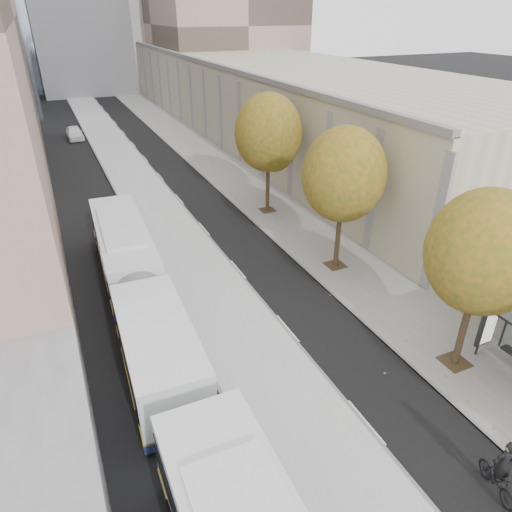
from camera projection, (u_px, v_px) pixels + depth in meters
bus_platform at (154, 207)px, 33.91m from camera, size 4.25×150.00×0.15m
sidewalk at (252, 192)px, 36.85m from camera, size 4.75×150.00×0.08m
building_tan at (241, 84)px, 62.30m from camera, size 18.00×92.00×8.00m
tree_c at (484, 253)px, 16.58m from camera, size 4.20×4.20×7.28m
tree_d at (344, 175)px, 23.67m from camera, size 4.40×4.40×7.60m
tree_e at (268, 133)px, 30.77m from camera, size 4.60×4.60×7.92m
bus_far at (136, 284)px, 21.63m from camera, size 3.21×17.46×2.90m
cyclist at (500, 474)px, 13.65m from camera, size 0.87×1.75×2.16m
distant_car at (75, 133)px, 51.63m from camera, size 1.77×4.22×1.42m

